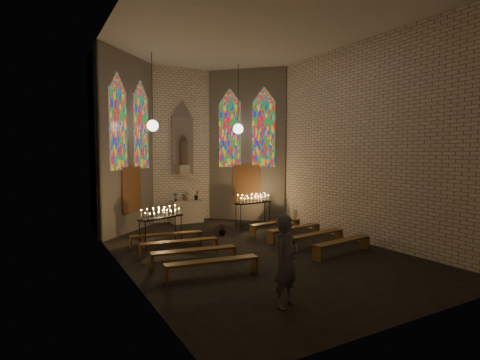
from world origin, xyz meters
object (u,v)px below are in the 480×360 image
at_px(altar, 187,212).
at_px(votive_stand_left, 161,215).
at_px(aisle_flower_pot, 222,229).
at_px(votive_stand_right, 253,200).
at_px(visitor, 286,261).

height_order(altar, votive_stand_left, votive_stand_left).
bearing_deg(votive_stand_left, aisle_flower_pot, -14.91).
bearing_deg(altar, aisle_flower_pot, -86.77).
xyz_separation_m(aisle_flower_pot, votive_stand_left, (-2.47, -0.32, 0.81)).
xyz_separation_m(aisle_flower_pot, votive_stand_right, (2.06, 1.11, 0.87)).
bearing_deg(votive_stand_left, votive_stand_right, -4.80).
bearing_deg(votive_stand_left, altar, 34.51).
height_order(altar, aisle_flower_pot, altar).
bearing_deg(votive_stand_right, aisle_flower_pot, -160.85).
bearing_deg(altar, votive_stand_right, -42.93).
relative_size(altar, votive_stand_right, 0.78).
height_order(votive_stand_left, visitor, visitor).
xyz_separation_m(altar, votive_stand_right, (2.24, -2.08, 0.60)).
bearing_deg(visitor, votive_stand_right, 43.74).
bearing_deg(votive_stand_left, visitor, -106.20).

